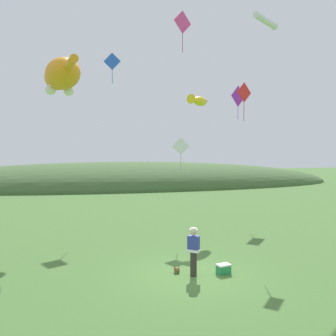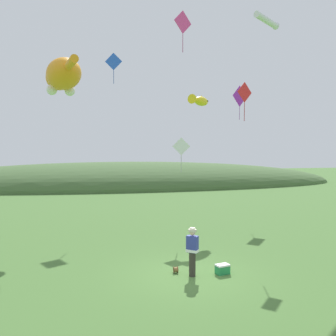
{
  "view_description": "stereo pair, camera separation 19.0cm",
  "coord_description": "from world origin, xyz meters",
  "px_view_note": "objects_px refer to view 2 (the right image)",
  "views": [
    {
      "loc": [
        -3.55,
        -12.97,
        4.72
      ],
      "look_at": [
        0.0,
        4.0,
        3.7
      ],
      "focal_mm": 40.0,
      "sensor_mm": 36.0,
      "label": 1
    },
    {
      "loc": [
        -3.36,
        -13.01,
        4.72
      ],
      "look_at": [
        0.0,
        4.0,
        3.7
      ],
      "focal_mm": 40.0,
      "sensor_mm": 36.0,
      "label": 2
    }
  ],
  "objects_px": {
    "kite_spool": "(176,270)",
    "kite_diamond_blue": "(114,62)",
    "festival_attendant": "(192,250)",
    "kite_diamond_white": "(181,147)",
    "picnic_cooler": "(222,269)",
    "kite_tube_streamer": "(267,20)",
    "kite_fish_windsock": "(200,101)",
    "kite_diamond_pink": "(183,23)",
    "kite_diamond_red": "(245,93)",
    "kite_giant_cat": "(62,76)",
    "kite_diamond_violet": "(240,96)"
  },
  "relations": [
    {
      "from": "kite_tube_streamer",
      "to": "kite_diamond_red",
      "type": "relative_size",
      "value": 1.18
    },
    {
      "from": "kite_giant_cat",
      "to": "kite_diamond_pink",
      "type": "height_order",
      "value": "kite_diamond_pink"
    },
    {
      "from": "picnic_cooler",
      "to": "kite_fish_windsock",
      "type": "bearing_deg",
      "value": 79.1
    },
    {
      "from": "kite_fish_windsock",
      "to": "kite_diamond_violet",
      "type": "height_order",
      "value": "kite_diamond_violet"
    },
    {
      "from": "festival_attendant",
      "to": "kite_diamond_red",
      "type": "height_order",
      "value": "kite_diamond_red"
    },
    {
      "from": "kite_diamond_violet",
      "to": "kite_tube_streamer",
      "type": "bearing_deg",
      "value": -95.55
    },
    {
      "from": "festival_attendant",
      "to": "kite_diamond_white",
      "type": "xyz_separation_m",
      "value": [
        1.04,
        6.23,
        3.72
      ]
    },
    {
      "from": "festival_attendant",
      "to": "kite_diamond_pink",
      "type": "xyz_separation_m",
      "value": [
        0.87,
        5.2,
        9.78
      ]
    },
    {
      "from": "kite_spool",
      "to": "kite_giant_cat",
      "type": "distance_m",
      "value": 12.49
    },
    {
      "from": "picnic_cooler",
      "to": "kite_diamond_white",
      "type": "xyz_separation_m",
      "value": [
        -0.11,
        6.22,
        4.5
      ]
    },
    {
      "from": "kite_diamond_violet",
      "to": "kite_diamond_red",
      "type": "distance_m",
      "value": 8.37
    },
    {
      "from": "picnic_cooler",
      "to": "kite_diamond_pink",
      "type": "xyz_separation_m",
      "value": [
        -0.29,
        5.19,
        10.55
      ]
    },
    {
      "from": "kite_giant_cat",
      "to": "kite_diamond_blue",
      "type": "distance_m",
      "value": 5.61
    },
    {
      "from": "kite_fish_windsock",
      "to": "kite_diamond_red",
      "type": "height_order",
      "value": "kite_fish_windsock"
    },
    {
      "from": "picnic_cooler",
      "to": "kite_tube_streamer",
      "type": "relative_size",
      "value": 0.25
    },
    {
      "from": "kite_fish_windsock",
      "to": "kite_diamond_pink",
      "type": "xyz_separation_m",
      "value": [
        -2.16,
        -4.53,
        3.19
      ]
    },
    {
      "from": "kite_fish_windsock",
      "to": "kite_diamond_violet",
      "type": "bearing_deg",
      "value": 35.07
    },
    {
      "from": "kite_spool",
      "to": "kite_diamond_white",
      "type": "bearing_deg",
      "value": 74.9
    },
    {
      "from": "kite_spool",
      "to": "kite_fish_windsock",
      "type": "height_order",
      "value": "kite_fish_windsock"
    },
    {
      "from": "kite_diamond_blue",
      "to": "festival_attendant",
      "type": "bearing_deg",
      "value": -80.72
    },
    {
      "from": "picnic_cooler",
      "to": "kite_diamond_violet",
      "type": "distance_m",
      "value": 15.73
    },
    {
      "from": "kite_diamond_white",
      "to": "kite_diamond_violet",
      "type": "xyz_separation_m",
      "value": [
        5.68,
        6.09,
        3.56
      ]
    },
    {
      "from": "kite_diamond_white",
      "to": "kite_diamond_blue",
      "type": "bearing_deg",
      "value": 115.41
    },
    {
      "from": "kite_spool",
      "to": "kite_diamond_white",
      "type": "distance_m",
      "value": 7.52
    },
    {
      "from": "kite_diamond_white",
      "to": "kite_diamond_blue",
      "type": "xyz_separation_m",
      "value": [
        -3.14,
        6.61,
        5.71
      ]
    },
    {
      "from": "kite_spool",
      "to": "kite_diamond_blue",
      "type": "distance_m",
      "value": 16.16
    },
    {
      "from": "kite_fish_windsock",
      "to": "kite_diamond_white",
      "type": "xyz_separation_m",
      "value": [
        -1.99,
        -3.5,
        -2.86
      ]
    },
    {
      "from": "picnic_cooler",
      "to": "kite_diamond_red",
      "type": "xyz_separation_m",
      "value": [
        2.67,
        4.52,
        7.15
      ]
    },
    {
      "from": "festival_attendant",
      "to": "kite_diamond_pink",
      "type": "distance_m",
      "value": 11.11
    },
    {
      "from": "kite_fish_windsock",
      "to": "kite_diamond_pink",
      "type": "relative_size",
      "value": 1.01
    },
    {
      "from": "kite_giant_cat",
      "to": "kite_diamond_violet",
      "type": "bearing_deg",
      "value": 18.1
    },
    {
      "from": "kite_diamond_blue",
      "to": "kite_diamond_red",
      "type": "distance_m",
      "value": 10.65
    },
    {
      "from": "kite_tube_streamer",
      "to": "kite_diamond_blue",
      "type": "distance_m",
      "value": 10.17
    },
    {
      "from": "kite_spool",
      "to": "kite_giant_cat",
      "type": "height_order",
      "value": "kite_giant_cat"
    },
    {
      "from": "kite_diamond_violet",
      "to": "kite_diamond_pink",
      "type": "height_order",
      "value": "kite_diamond_pink"
    },
    {
      "from": "kite_spool",
      "to": "kite_tube_streamer",
      "type": "distance_m",
      "value": 15.06
    },
    {
      "from": "kite_diamond_blue",
      "to": "kite_diamond_red",
      "type": "relative_size",
      "value": 1.09
    },
    {
      "from": "festival_attendant",
      "to": "kite_diamond_white",
      "type": "height_order",
      "value": "kite_diamond_white"
    },
    {
      "from": "picnic_cooler",
      "to": "kite_tube_streamer",
      "type": "height_order",
      "value": "kite_tube_streamer"
    },
    {
      "from": "kite_giant_cat",
      "to": "kite_diamond_white",
      "type": "height_order",
      "value": "kite_giant_cat"
    },
    {
      "from": "kite_giant_cat",
      "to": "kite_diamond_red",
      "type": "bearing_deg",
      "value": -23.82
    },
    {
      "from": "kite_tube_streamer",
      "to": "kite_diamond_white",
      "type": "distance_m",
      "value": 8.86
    },
    {
      "from": "picnic_cooler",
      "to": "kite_diamond_blue",
      "type": "bearing_deg",
      "value": 104.23
    },
    {
      "from": "kite_tube_streamer",
      "to": "kite_diamond_violet",
      "type": "distance_m",
      "value": 6.29
    },
    {
      "from": "kite_diamond_violet",
      "to": "kite_diamond_pink",
      "type": "relative_size",
      "value": 1.19
    },
    {
      "from": "festival_attendant",
      "to": "kite_diamond_red",
      "type": "distance_m",
      "value": 8.7
    },
    {
      "from": "kite_diamond_violet",
      "to": "picnic_cooler",
      "type": "bearing_deg",
      "value": -114.31
    },
    {
      "from": "kite_tube_streamer",
      "to": "kite_fish_windsock",
      "type": "bearing_deg",
      "value": 141.1
    },
    {
      "from": "kite_diamond_white",
      "to": "kite_diamond_blue",
      "type": "height_order",
      "value": "kite_diamond_blue"
    },
    {
      "from": "kite_diamond_pink",
      "to": "kite_diamond_red",
      "type": "relative_size",
      "value": 1.06
    }
  ]
}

